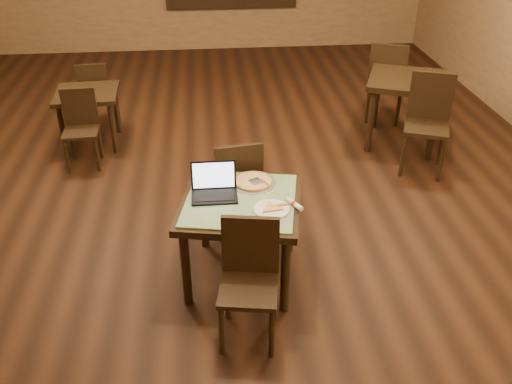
{
  "coord_description": "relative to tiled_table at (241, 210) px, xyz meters",
  "views": [
    {
      "loc": [
        -0.05,
        -5.12,
        3.01
      ],
      "look_at": [
        0.3,
        -1.61,
        0.85
      ],
      "focal_mm": 38.0,
      "sensor_mm": 36.0,
      "label": 1
    }
  ],
  "objects": [
    {
      "name": "ground",
      "position": [
        -0.18,
        1.56,
        -0.66
      ],
      "size": [
        10.0,
        10.0,
        0.0
      ],
      "primitive_type": "plane",
      "color": "black",
      "rests_on": "ground"
    },
    {
      "name": "tiled_table",
      "position": [
        0.0,
        0.0,
        0.0
      ],
      "size": [
        1.08,
        1.08,
        0.76
      ],
      "rotation": [
        0.0,
        0.0,
        -0.2
      ],
      "color": "black",
      "rests_on": "ground"
    },
    {
      "name": "chair_main_near",
      "position": [
        0.01,
        -0.62,
        -0.13
      ],
      "size": [
        0.47,
        0.47,
        0.94
      ],
      "rotation": [
        0.0,
        0.0,
        -0.17
      ],
      "color": "black",
      "rests_on": "ground"
    },
    {
      "name": "chair_main_far",
      "position": [
        0.01,
        0.62,
        -0.11
      ],
      "size": [
        0.48,
        0.48,
        0.97
      ],
      "rotation": [
        0.0,
        0.0,
        3.28
      ],
      "color": "black",
      "rests_on": "ground"
    },
    {
      "name": "laptop",
      "position": [
        -0.2,
        0.11,
        0.17
      ],
      "size": [
        0.36,
        0.28,
        0.24
      ],
      "rotation": [
        0.0,
        0.0,
        -0.0
      ],
      "color": "black",
      "rests_on": "tiled_table"
    },
    {
      "name": "plate",
      "position": [
        0.22,
        -0.18,
        0.11
      ],
      "size": [
        0.27,
        0.27,
        0.01
      ],
      "primitive_type": "cylinder",
      "color": "white",
      "rests_on": "tiled_table"
    },
    {
      "name": "pizza_slice",
      "position": [
        0.22,
        -0.18,
        0.13
      ],
      "size": [
        0.21,
        0.21,
        0.02
      ],
      "primitive_type": null,
      "rotation": [
        0.0,
        0.0,
        0.14
      ],
      "color": "beige",
      "rests_on": "plate"
    },
    {
      "name": "pizza_pan",
      "position": [
        0.12,
        0.24,
        0.11
      ],
      "size": [
        0.38,
        0.38,
        0.01
      ],
      "primitive_type": "cylinder",
      "color": "silver",
      "rests_on": "tiled_table"
    },
    {
      "name": "pizza_whole",
      "position": [
        0.12,
        0.24,
        0.12
      ],
      "size": [
        0.31,
        0.31,
        0.02
      ],
      "color": "beige",
      "rests_on": "pizza_pan"
    },
    {
      "name": "spatula",
      "position": [
        0.14,
        0.22,
        0.13
      ],
      "size": [
        0.18,
        0.24,
        0.01
      ],
      "primitive_type": "cube",
      "rotation": [
        0.0,
        0.0,
        0.45
      ],
      "color": "silver",
      "rests_on": "pizza_whole"
    },
    {
      "name": "napkin_roll",
      "position": [
        0.4,
        -0.14,
        0.12
      ],
      "size": [
        0.12,
        0.17,
        0.04
      ],
      "rotation": [
        0.0,
        0.0,
        0.53
      ],
      "color": "white",
      "rests_on": "tiled_table"
    },
    {
      "name": "other_table_a",
      "position": [
        2.15,
        2.36,
        0.03
      ],
      "size": [
        1.16,
        1.16,
        0.84
      ],
      "rotation": [
        0.0,
        0.0,
        -0.38
      ],
      "color": "black",
      "rests_on": "ground"
    },
    {
      "name": "other_table_a_chair_near",
      "position": [
        2.19,
        1.73,
        -0.05
      ],
      "size": [
        0.61,
        0.61,
        1.08
      ],
      "rotation": [
        0.0,
        0.0,
        -0.38
      ],
      "color": "black",
      "rests_on": "ground"
    },
    {
      "name": "other_table_a_chair_far",
      "position": [
        2.12,
        3.0,
        -0.05
      ],
      "size": [
        0.61,
        0.61,
        1.08
      ],
      "rotation": [
        0.0,
        0.0,
        2.77
      ],
      "color": "black",
      "rests_on": "ground"
    },
    {
      "name": "other_table_b",
      "position": [
        -1.64,
        2.71,
        -0.1
      ],
      "size": [
        0.75,
        0.75,
        0.68
      ],
      "rotation": [
        0.0,
        0.0,
        0.04
      ],
      "color": "black",
      "rests_on": "ground"
    },
    {
      "name": "other_table_b_chair_near",
      "position": [
        -1.65,
        2.2,
        -0.17
      ],
      "size": [
        0.39,
        0.39,
        0.87
      ],
      "rotation": [
        0.0,
        0.0,
        0.04
      ],
      "color": "black",
      "rests_on": "ground"
    },
    {
      "name": "other_table_b_chair_far",
      "position": [
        -1.64,
        3.22,
        -0.17
      ],
      "size": [
        0.39,
        0.39,
        0.87
      ],
      "rotation": [
        0.0,
        0.0,
        3.19
      ],
      "color": "black",
      "rests_on": "ground"
    }
  ]
}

